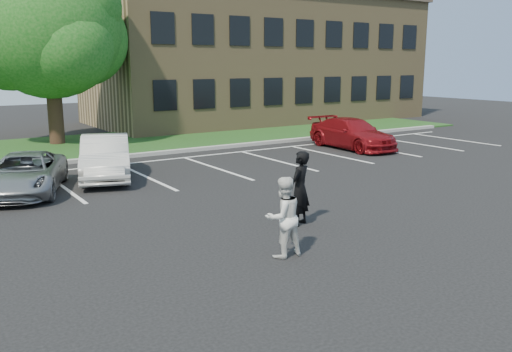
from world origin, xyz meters
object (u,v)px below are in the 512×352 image
(tree, at_px, (50,30))
(office_building, at_px, (259,58))
(car_white_sedan, at_px, (105,157))
(man_white_shirt, at_px, (283,217))
(man_black_suit, at_px, (300,188))
(car_silver_minivan, at_px, (25,174))
(car_red_compact, at_px, (352,134))

(tree, bearing_deg, office_building, 17.42)
(car_white_sedan, bearing_deg, tree, 104.95)
(tree, relative_size, man_white_shirt, 5.31)
(man_black_suit, distance_m, car_silver_minivan, 8.65)
(car_silver_minivan, distance_m, car_red_compact, 14.34)
(man_black_suit, relative_size, car_white_sedan, 0.41)
(man_black_suit, distance_m, man_white_shirt, 2.26)
(car_silver_minivan, bearing_deg, tree, 92.94)
(man_black_suit, bearing_deg, man_white_shirt, 17.09)
(man_black_suit, distance_m, car_white_sedan, 8.20)
(tree, height_order, car_white_sedan, tree)
(office_building, xyz_separation_m, car_silver_minivan, (-17.95, -14.32, -3.55))
(man_white_shirt, bearing_deg, office_building, -120.44)
(man_black_suit, bearing_deg, tree, -111.24)
(car_red_compact, bearing_deg, car_white_sedan, -176.65)
(man_white_shirt, bearing_deg, tree, -88.04)
(tree, height_order, car_red_compact, tree)
(office_building, height_order, car_white_sedan, office_building)
(car_white_sedan, bearing_deg, man_black_suit, -55.69)
(man_black_suit, bearing_deg, car_red_compact, -165.59)
(man_black_suit, height_order, car_red_compact, man_black_suit)
(car_silver_minivan, xyz_separation_m, car_red_compact, (14.30, 1.07, 0.08))
(tree, bearing_deg, man_black_suit, -84.59)
(man_black_suit, xyz_separation_m, car_white_sedan, (-2.19, 7.89, -0.18))
(man_white_shirt, xyz_separation_m, car_red_compact, (11.01, 9.73, -0.14))
(office_building, relative_size, man_white_shirt, 13.51)
(office_building, xyz_separation_m, tree, (-14.62, -4.59, 1.19))
(man_white_shirt, bearing_deg, car_silver_minivan, -67.14)
(car_silver_minivan, height_order, car_white_sedan, car_white_sedan)
(tree, distance_m, man_black_suit, 17.49)
(tree, bearing_deg, car_white_sedan, -93.82)
(car_silver_minivan, height_order, car_red_compact, car_red_compact)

